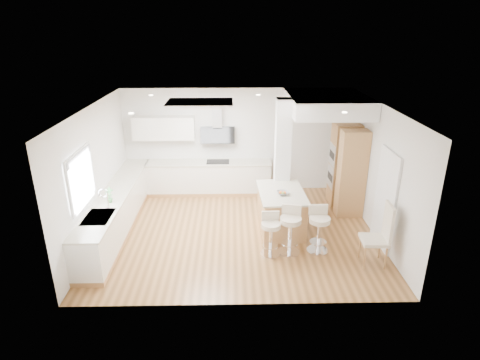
{
  "coord_description": "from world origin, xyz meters",
  "views": [
    {
      "loc": [
        -0.13,
        -7.93,
        4.35
      ],
      "look_at": [
        0.05,
        0.4,
        1.08
      ],
      "focal_mm": 30.0,
      "sensor_mm": 36.0,
      "label": 1
    }
  ],
  "objects_px": {
    "bar_stool_c": "(319,227)",
    "dining_chair": "(381,233)",
    "peninsula": "(281,210)",
    "bar_stool_b": "(290,227)",
    "bar_stool_a": "(271,232)"
  },
  "relations": [
    {
      "from": "bar_stool_c",
      "to": "dining_chair",
      "type": "distance_m",
      "value": 1.18
    },
    {
      "from": "peninsula",
      "to": "bar_stool_a",
      "type": "distance_m",
      "value": 1.13
    },
    {
      "from": "peninsula",
      "to": "dining_chair",
      "type": "xyz_separation_m",
      "value": [
        1.72,
        -1.47,
        0.21
      ]
    },
    {
      "from": "bar_stool_a",
      "to": "bar_stool_b",
      "type": "distance_m",
      "value": 0.4
    },
    {
      "from": "bar_stool_b",
      "to": "bar_stool_c",
      "type": "relative_size",
      "value": 1.02
    },
    {
      "from": "bar_stool_c",
      "to": "bar_stool_b",
      "type": "bearing_deg",
      "value": -179.56
    },
    {
      "from": "bar_stool_b",
      "to": "bar_stool_c",
      "type": "xyz_separation_m",
      "value": [
        0.58,
        0.03,
        -0.01
      ]
    },
    {
      "from": "peninsula",
      "to": "bar_stool_c",
      "type": "relative_size",
      "value": 1.57
    },
    {
      "from": "bar_stool_c",
      "to": "dining_chair",
      "type": "relative_size",
      "value": 0.77
    },
    {
      "from": "peninsula",
      "to": "bar_stool_b",
      "type": "relative_size",
      "value": 1.53
    },
    {
      "from": "dining_chair",
      "to": "bar_stool_c",
      "type": "bearing_deg",
      "value": 158.72
    },
    {
      "from": "peninsula",
      "to": "dining_chair",
      "type": "bearing_deg",
      "value": -42.8
    },
    {
      "from": "peninsula",
      "to": "dining_chair",
      "type": "relative_size",
      "value": 1.21
    },
    {
      "from": "peninsula",
      "to": "bar_stool_b",
      "type": "xyz_separation_m",
      "value": [
        0.07,
        -1.01,
        0.1
      ]
    },
    {
      "from": "bar_stool_b",
      "to": "bar_stool_c",
      "type": "distance_m",
      "value": 0.58
    }
  ]
}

